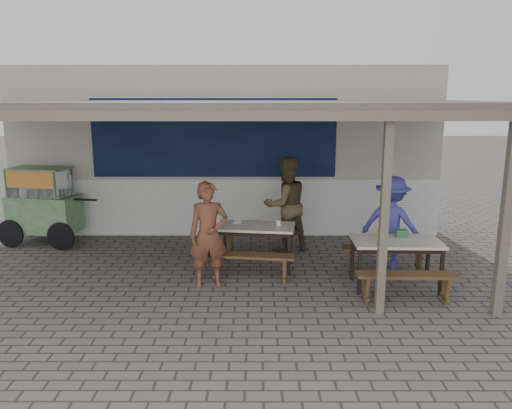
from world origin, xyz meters
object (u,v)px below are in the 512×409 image
object	(u,v)px
vendor_cart	(43,203)
table_left	(256,230)
condiment_jar	(279,222)
bench_left_street	(250,261)
patron_street_side	(209,235)
bench_right_street	(406,281)
patron_right_table	(391,223)
bench_right_wall	(385,253)
condiment_bowl	(237,221)
bench_left_wall	(260,238)
donation_box	(402,233)
table_right	(396,245)
tissue_box	(382,233)
patron_wall_side	(286,205)

from	to	relation	value
vendor_cart	table_left	bearing A→B (deg)	-8.58
table_left	condiment_jar	distance (m)	0.41
bench_left_street	patron_street_side	distance (m)	0.81
bench_right_street	patron_right_table	xyz separation A→B (m)	(0.16, 1.48, 0.46)
table_left	patron_right_table	bearing A→B (deg)	6.47
bench_right_street	condiment_jar	xyz separation A→B (m)	(-1.74, 1.55, 0.46)
bench_right_wall	patron_right_table	distance (m)	0.52
condiment_bowl	vendor_cart	bearing A→B (deg)	162.17
bench_left_wall	donation_box	xyz separation A→B (m)	(2.18, -1.36, 0.47)
bench_right_street	patron_street_side	size ratio (longest dim) A/B	0.87
table_right	vendor_cart	size ratio (longest dim) A/B	0.68
bench_right_street	tissue_box	xyz separation A→B (m)	(-0.17, 0.80, 0.48)
bench_right_street	donation_box	xyz separation A→B (m)	(0.14, 0.82, 0.47)
bench_right_wall	condiment_jar	xyz separation A→B (m)	(-1.77, 0.27, 0.46)
bench_left_street	tissue_box	world-z (taller)	tissue_box
table_right	tissue_box	size ratio (longest dim) A/B	10.33
bench_left_street	table_right	xyz separation A→B (m)	(2.23, -0.23, 0.34)
condiment_bowl	donation_box	bearing A→B (deg)	-18.99
table_right	condiment_jar	size ratio (longest dim) A/B	14.70
tissue_box	donation_box	size ratio (longest dim) A/B	0.73
bench_left_wall	patron_wall_side	xyz separation A→B (m)	(0.48, 0.29, 0.56)
patron_right_table	bench_right_street	bearing A→B (deg)	114.20
bench_left_wall	donation_box	distance (m)	2.61
table_right	patron_street_side	xyz separation A→B (m)	(-2.86, 0.06, 0.15)
vendor_cart	bench_left_wall	bearing A→B (deg)	0.01
vendor_cart	patron_right_table	bearing A→B (deg)	-2.55
table_right	condiment_jar	xyz separation A→B (m)	(-1.75, 0.91, 0.12)
bench_left_street	vendor_cart	size ratio (longest dim) A/B	0.72
table_left	condiment_bowl	bearing A→B (deg)	157.60
vendor_cart	condiment_jar	size ratio (longest dim) A/B	21.76
patron_wall_side	condiment_bowl	size ratio (longest dim) A/B	10.22
condiment_jar	bench_left_wall	bearing A→B (deg)	115.31
bench_right_street	vendor_cart	size ratio (longest dim) A/B	0.72
table_right	patron_right_table	distance (m)	0.87
table_right	patron_street_side	distance (m)	2.87
bench_left_street	table_right	distance (m)	2.27
bench_right_wall	condiment_jar	distance (m)	1.85
patron_wall_side	condiment_bowl	bearing A→B (deg)	16.51
vendor_cart	patron_right_table	size ratio (longest dim) A/B	1.24
bench_left_wall	patron_right_table	world-z (taller)	patron_right_table
tissue_box	condiment_bowl	distance (m)	2.45
condiment_bowl	patron_street_side	bearing A→B (deg)	-111.76
bench_right_wall	patron_wall_side	bearing A→B (deg)	144.24
bench_left_street	patron_wall_side	bearing A→B (deg)	75.53
table_left	bench_right_wall	bearing A→B (deg)	0.89
bench_right_street	patron_street_side	bearing A→B (deg)	167.38
bench_left_street	patron_right_table	bearing A→B (deg)	22.07
bench_right_wall	condiment_bowl	world-z (taller)	condiment_bowl
bench_right_street	bench_left_wall	bearing A→B (deg)	134.30
table_left	tissue_box	size ratio (longest dim) A/B	10.69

